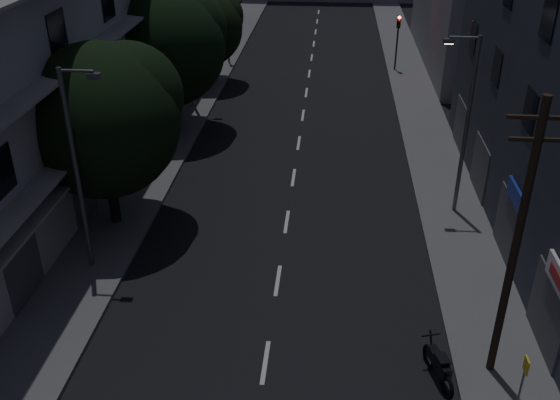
# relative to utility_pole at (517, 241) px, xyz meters

# --- Properties ---
(ground) EXTENTS (160.00, 160.00, 0.00)m
(ground) POSITION_rel_utility_pole_xyz_m (-7.12, 18.29, -4.87)
(ground) COLOR black
(ground) RESTS_ON ground
(sidewalk_left) EXTENTS (3.00, 90.00, 0.15)m
(sidewalk_left) POSITION_rel_utility_pole_xyz_m (-14.62, 18.29, -4.79)
(sidewalk_left) COLOR #565659
(sidewalk_left) RESTS_ON ground
(sidewalk_right) EXTENTS (3.00, 90.00, 0.15)m
(sidewalk_right) POSITION_rel_utility_pole_xyz_m (0.38, 18.29, -4.79)
(sidewalk_right) COLOR #565659
(sidewalk_right) RESTS_ON ground
(lane_markings) EXTENTS (0.15, 60.50, 0.01)m
(lane_markings) POSITION_rel_utility_pole_xyz_m (-7.12, 24.54, -4.86)
(lane_markings) COLOR beige
(lane_markings) RESTS_ON ground
(building_left) EXTENTS (7.00, 36.00, 14.00)m
(building_left) POSITION_rel_utility_pole_xyz_m (-19.10, 11.29, 2.13)
(building_left) COLOR #A2A39E
(building_left) RESTS_ON ground
(tree_near) EXTENTS (6.47, 6.47, 7.98)m
(tree_near) POSITION_rel_utility_pole_xyz_m (-14.62, 8.06, 0.27)
(tree_near) COLOR black
(tree_near) RESTS_ON sidewalk_left
(tree_mid) EXTENTS (6.71, 6.71, 8.26)m
(tree_mid) POSITION_rel_utility_pole_xyz_m (-14.69, 19.11, 0.44)
(tree_mid) COLOR black
(tree_mid) RESTS_ON sidewalk_left
(tree_far) EXTENTS (5.30, 5.30, 6.56)m
(tree_far) POSITION_rel_utility_pole_xyz_m (-14.33, 28.19, -0.61)
(tree_far) COLOR black
(tree_far) RESTS_ON sidewalk_left
(traffic_signal_far_right) EXTENTS (0.28, 0.37, 4.10)m
(traffic_signal_far_right) POSITION_rel_utility_pole_xyz_m (-0.57, 32.41, -1.77)
(traffic_signal_far_right) COLOR black
(traffic_signal_far_right) RESTS_ON sidewalk_right
(traffic_signal_far_left) EXTENTS (0.28, 0.37, 4.10)m
(traffic_signal_far_left) POSITION_rel_utility_pole_xyz_m (-13.63, 33.16, -1.77)
(traffic_signal_far_left) COLOR black
(traffic_signal_far_left) RESTS_ON sidewalk_left
(street_lamp_left_near) EXTENTS (1.51, 0.25, 8.00)m
(street_lamp_left_near) POSITION_rel_utility_pole_xyz_m (-14.43, 4.52, -0.27)
(street_lamp_left_near) COLOR #56585D
(street_lamp_left_near) RESTS_ON sidewalk_left
(street_lamp_right) EXTENTS (1.51, 0.25, 8.00)m
(street_lamp_right) POSITION_rel_utility_pole_xyz_m (0.37, 10.30, -0.27)
(street_lamp_right) COLOR #57595E
(street_lamp_right) RESTS_ON sidewalk_right
(street_lamp_left_far) EXTENTS (1.51, 0.25, 8.00)m
(street_lamp_left_far) POSITION_rel_utility_pole_xyz_m (-14.25, 23.05, -0.27)
(street_lamp_left_far) COLOR #585C5F
(street_lamp_left_far) RESTS_ON sidewalk_left
(utility_pole) EXTENTS (1.80, 0.24, 9.00)m
(utility_pole) POSITION_rel_utility_pole_xyz_m (0.00, 0.00, 0.00)
(utility_pole) COLOR black
(utility_pole) RESTS_ON sidewalk_right
(bus_stop_sign) EXTENTS (0.06, 0.35, 2.52)m
(bus_stop_sign) POSITION_rel_utility_pole_xyz_m (0.12, -2.33, -2.98)
(bus_stop_sign) COLOR #595B60
(bus_stop_sign) RESTS_ON sidewalk_right
(motorcycle) EXTENTS (0.87, 2.06, 1.36)m
(motorcycle) POSITION_rel_utility_pole_xyz_m (-1.71, -0.48, -4.33)
(motorcycle) COLOR black
(motorcycle) RESTS_ON ground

